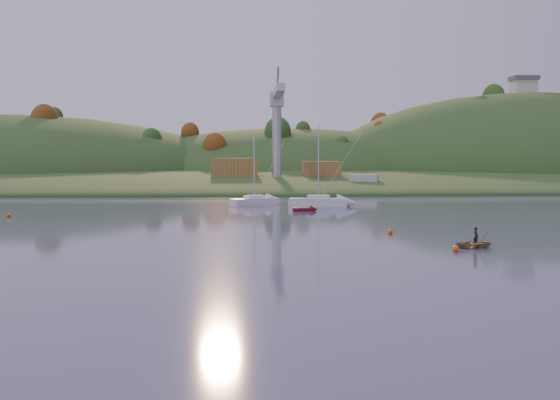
{
  "coord_description": "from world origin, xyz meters",
  "views": [
    {
      "loc": [
        -5.18,
        -27.22,
        7.71
      ],
      "look_at": [
        -1.9,
        33.63,
        3.4
      ],
      "focal_mm": 40.0,
      "sensor_mm": 36.0,
      "label": 1
    }
  ],
  "objects": [
    {
      "name": "ground",
      "position": [
        0.0,
        0.0,
        0.0
      ],
      "size": [
        500.0,
        500.0,
        0.0
      ],
      "primitive_type": "plane",
      "color": "#373B5A",
      "rests_on": "ground"
    },
    {
      "name": "far_shore",
      "position": [
        0.0,
        230.0,
        0.0
      ],
      "size": [
        620.0,
        220.0,
        1.5
      ],
      "primitive_type": "cube",
      "color": "#29461C",
      "rests_on": "ground"
    },
    {
      "name": "shore_slope",
      "position": [
        0.0,
        165.0,
        0.0
      ],
      "size": [
        640.0,
        150.0,
        7.0
      ],
      "primitive_type": "ellipsoid",
      "color": "#29461C",
      "rests_on": "ground"
    },
    {
      "name": "hill_left",
      "position": [
        -90.0,
        200.0,
        0.0
      ],
      "size": [
        170.0,
        140.0,
        44.0
      ],
      "primitive_type": "ellipsoid",
      "color": "#29461C",
      "rests_on": "ground"
    },
    {
      "name": "hill_center",
      "position": [
        10.0,
        210.0,
        0.0
      ],
      "size": [
        140.0,
        120.0,
        36.0
      ],
      "primitive_type": "ellipsoid",
      "color": "#29461C",
      "rests_on": "ground"
    },
    {
      "name": "hill_right",
      "position": [
        95.0,
        195.0,
        0.0
      ],
      "size": [
        150.0,
        130.0,
        60.0
      ],
      "primitive_type": "ellipsoid",
      "color": "#29461C",
      "rests_on": "ground"
    },
    {
      "name": "hilltop_house",
      "position": [
        95.0,
        195.0,
        33.4
      ],
      "size": [
        9.0,
        7.0,
        6.45
      ],
      "color": "beige",
      "rests_on": "hill_right"
    },
    {
      "name": "hillside_trees",
      "position": [
        0.0,
        185.0,
        0.0
      ],
      "size": [
        280.0,
        50.0,
        32.0
      ],
      "primitive_type": null,
      "color": "#1C4217",
      "rests_on": "ground"
    },
    {
      "name": "wharf",
      "position": [
        5.0,
        122.0,
        1.2
      ],
      "size": [
        42.0,
        16.0,
        2.4
      ],
      "primitive_type": "cube",
      "color": "slate",
      "rests_on": "ground"
    },
    {
      "name": "shed_west",
      "position": [
        -8.0,
        123.0,
        4.8
      ],
      "size": [
        11.0,
        8.0,
        4.8
      ],
      "primitive_type": "cube",
      "color": "olive",
      "rests_on": "wharf"
    },
    {
      "name": "shed_east",
      "position": [
        13.0,
        124.0,
        4.4
      ],
      "size": [
        9.0,
        7.0,
        4.0
      ],
      "primitive_type": "cube",
      "color": "olive",
      "rests_on": "wharf"
    },
    {
      "name": "dock_crane",
      "position": [
        2.0,
        118.39,
        17.17
      ],
      "size": [
        3.2,
        28.0,
        20.3
      ],
      "color": "#B7B7BC",
      "rests_on": "wharf"
    },
    {
      "name": "sailboat_near",
      "position": [
        -3.96,
        70.44,
        0.72
      ],
      "size": [
        7.94,
        6.25,
        10.97
      ],
      "rotation": [
        0.0,
        0.0,
        0.57
      ],
      "color": "white",
      "rests_on": "ground"
    },
    {
      "name": "sailboat_far",
      "position": [
        5.83,
        67.56,
        0.79
      ],
      "size": [
        9.28,
        4.68,
        12.35
      ],
      "rotation": [
        0.0,
        0.0,
        -0.24
      ],
      "color": "silver",
      "rests_on": "ground"
    },
    {
      "name": "canoe",
      "position": [
        14.08,
        23.81,
        0.32
      ],
      "size": [
        3.44,
        2.7,
        0.65
      ],
      "primitive_type": "imported",
      "rotation": [
        0.0,
        0.0,
        1.73
      ],
      "color": "olive",
      "rests_on": "ground"
    },
    {
      "name": "paddler",
      "position": [
        14.08,
        23.81,
        0.75
      ],
      "size": [
        0.44,
        0.6,
        1.5
      ],
      "primitive_type": "imported",
      "rotation": [
        0.0,
        0.0,
        1.73
      ],
      "color": "black",
      "rests_on": "ground"
    },
    {
      "name": "red_tender",
      "position": [
        3.43,
        59.17,
        0.25
      ],
      "size": [
        3.48,
        1.19,
        1.18
      ],
      "rotation": [
        0.0,
        0.0,
        -0.0
      ],
      "color": "#510B15",
      "rests_on": "ground"
    },
    {
      "name": "work_vessel",
      "position": [
        20.52,
        108.0,
        1.31
      ],
      "size": [
        15.2,
        9.44,
        3.68
      ],
      "rotation": [
        0.0,
        0.0,
        -0.33
      ],
      "color": "slate",
      "rests_on": "ground"
    },
    {
      "name": "buoy_0",
      "position": [
        11.65,
        21.69,
        0.25
      ],
      "size": [
        0.5,
        0.5,
        0.5
      ],
      "primitive_type": "sphere",
      "color": "#F8530D",
      "rests_on": "ground"
    },
    {
      "name": "buoy_1",
      "position": [
        9.0,
        33.23,
        0.25
      ],
      "size": [
        0.5,
        0.5,
        0.5
      ],
      "primitive_type": "sphere",
      "color": "#F8530D",
      "rests_on": "ground"
    },
    {
      "name": "buoy_2",
      "position": [
        -35.19,
        52.77,
        0.25
      ],
      "size": [
        0.5,
        0.5,
        0.5
      ],
      "primitive_type": "sphere",
      "color": "#F8530D",
      "rests_on": "ground"
    }
  ]
}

